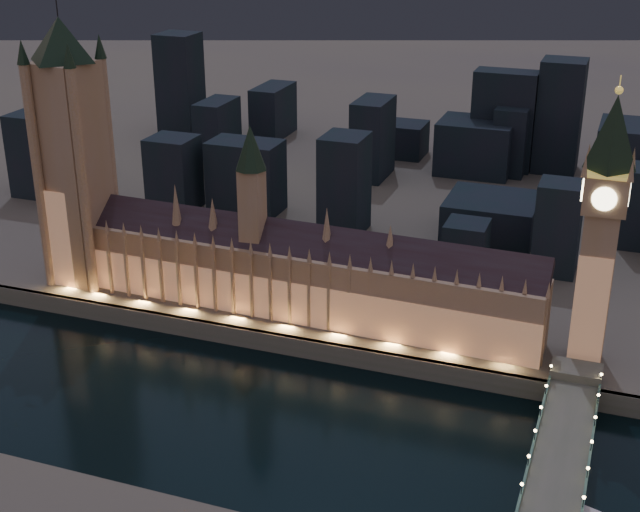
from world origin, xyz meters
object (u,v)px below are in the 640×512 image
(palace_of_westminster, at_px, (297,272))
(elizabeth_tower, at_px, (603,210))
(victoria_tower, at_px, (72,142))
(westminster_bridge, at_px, (560,461))

(palace_of_westminster, height_order, elizabeth_tower, elizabeth_tower)
(palace_of_westminster, xyz_separation_m, elizabeth_tower, (115.61, 0.17, 41.14))
(victoria_tower, relative_size, elizabeth_tower, 1.19)
(elizabeth_tower, relative_size, westminster_bridge, 0.95)
(elizabeth_tower, distance_m, westminster_bridge, 89.78)
(victoria_tower, distance_m, westminster_bridge, 235.40)
(westminster_bridge, bearing_deg, palace_of_westminster, 150.25)
(palace_of_westminster, relative_size, westminster_bridge, 1.79)
(palace_of_westminster, distance_m, westminster_bridge, 132.98)
(victoria_tower, relative_size, westminster_bridge, 1.13)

